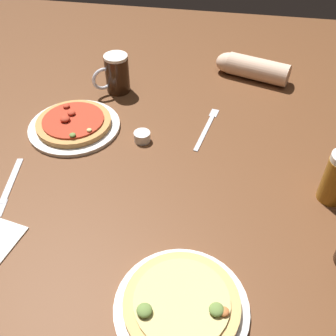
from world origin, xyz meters
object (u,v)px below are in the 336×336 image
(knife_right, at_px, (9,186))
(pizza_plate_far, at_px, (74,124))
(pizza_plate_near, at_px, (182,305))
(ramekin_sauce, at_px, (142,137))
(beer_mug_pale, at_px, (116,74))
(fork_left, at_px, (207,128))
(diner_arm, at_px, (250,67))

(knife_right, bearing_deg, pizza_plate_far, 72.88)
(pizza_plate_near, height_order, ramekin_sauce, pizza_plate_near)
(pizza_plate_far, xyz_separation_m, beer_mug_pale, (0.08, 0.24, 0.05))
(fork_left, bearing_deg, diner_arm, 70.30)
(fork_left, height_order, diner_arm, diner_arm)
(pizza_plate_near, bearing_deg, pizza_plate_far, 128.03)
(beer_mug_pale, relative_size, diner_arm, 0.49)
(pizza_plate_far, height_order, fork_left, pizza_plate_far)
(knife_right, height_order, diner_arm, diner_arm)
(pizza_plate_near, relative_size, fork_left, 1.22)
(beer_mug_pale, bearing_deg, diner_arm, 21.05)
(pizza_plate_far, xyz_separation_m, fork_left, (0.42, 0.07, -0.01))
(pizza_plate_far, bearing_deg, fork_left, 9.79)
(pizza_plate_near, xyz_separation_m, diner_arm, (0.12, 0.98, 0.02))
(pizza_plate_near, distance_m, diner_arm, 0.99)
(knife_right, bearing_deg, diner_arm, 48.01)
(pizza_plate_near, height_order, knife_right, pizza_plate_near)
(beer_mug_pale, relative_size, knife_right, 0.63)
(diner_arm, bearing_deg, beer_mug_pale, -158.95)
(pizza_plate_near, height_order, fork_left, pizza_plate_near)
(pizza_plate_far, height_order, beer_mug_pale, beer_mug_pale)
(pizza_plate_far, height_order, knife_right, pizza_plate_far)
(pizza_plate_far, xyz_separation_m, knife_right, (-0.09, -0.28, -0.01))
(fork_left, xyz_separation_m, diner_arm, (0.13, 0.35, 0.04))
(knife_right, xyz_separation_m, diner_arm, (0.64, 0.71, 0.04))
(fork_left, distance_m, diner_arm, 0.37)
(pizza_plate_near, distance_m, fork_left, 0.63)
(pizza_plate_near, xyz_separation_m, beer_mug_pale, (-0.36, 0.80, 0.05))
(fork_left, relative_size, knife_right, 1.05)
(pizza_plate_far, height_order, diner_arm, diner_arm)
(pizza_plate_far, distance_m, ramekin_sauce, 0.23)
(pizza_plate_far, bearing_deg, diner_arm, 37.64)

